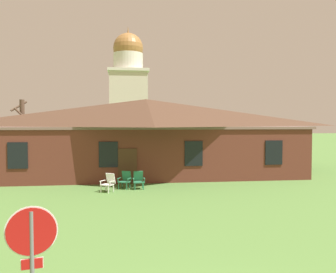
{
  "coord_description": "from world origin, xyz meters",
  "views": [
    {
      "loc": [
        -1.64,
        -4.99,
        3.66
      ],
      "look_at": [
        0.17,
        9.29,
        3.06
      ],
      "focal_mm": 37.48,
      "sensor_mm": 36.0,
      "label": 1
    }
  ],
  "objects_px": {
    "stop_sign": "(32,250)",
    "lawn_chair_by_porch": "(109,182)",
    "lawn_chair_left_end": "(139,180)",
    "lawn_chair_near_door": "(125,179)"
  },
  "relations": [
    {
      "from": "stop_sign",
      "to": "lawn_chair_near_door",
      "type": "xyz_separation_m",
      "value": [
        1.52,
        13.54,
        -1.14
      ]
    },
    {
      "from": "lawn_chair_by_porch",
      "to": "lawn_chair_left_end",
      "type": "height_order",
      "value": "same"
    },
    {
      "from": "stop_sign",
      "to": "lawn_chair_by_porch",
      "type": "xyz_separation_m",
      "value": [
        0.65,
        12.75,
        -1.14
      ]
    },
    {
      "from": "lawn_chair_near_door",
      "to": "lawn_chair_left_end",
      "type": "xyz_separation_m",
      "value": [
        0.73,
        -0.14,
        0.0
      ]
    },
    {
      "from": "lawn_chair_left_end",
      "to": "lawn_chair_near_door",
      "type": "bearing_deg",
      "value": 168.72
    },
    {
      "from": "lawn_chair_by_porch",
      "to": "lawn_chair_left_end",
      "type": "bearing_deg",
      "value": 21.8
    },
    {
      "from": "lawn_chair_by_porch",
      "to": "lawn_chair_left_end",
      "type": "xyz_separation_m",
      "value": [
        1.59,
        0.64,
        0.0
      ]
    },
    {
      "from": "lawn_chair_near_door",
      "to": "stop_sign",
      "type": "bearing_deg",
      "value": -96.42
    },
    {
      "from": "lawn_chair_by_porch",
      "to": "lawn_chair_near_door",
      "type": "height_order",
      "value": "same"
    },
    {
      "from": "lawn_chair_by_porch",
      "to": "lawn_chair_left_end",
      "type": "distance_m",
      "value": 1.72
    }
  ]
}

